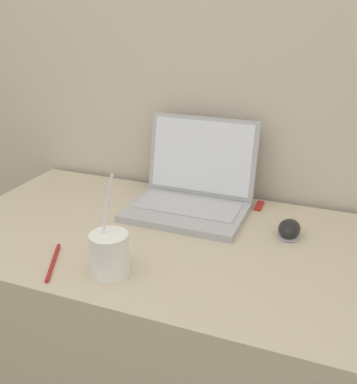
{
  "coord_description": "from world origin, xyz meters",
  "views": [
    {
      "loc": [
        0.4,
        -0.62,
        1.25
      ],
      "look_at": [
        -0.0,
        0.4,
        0.79
      ],
      "focal_mm": 42.0,
      "sensor_mm": 36.0,
      "label": 1
    }
  ],
  "objects_px": {
    "computer_mouse": "(289,229)",
    "usb_stick": "(259,206)",
    "drink_cup": "(110,253)",
    "laptop": "(191,190)",
    "pen": "(53,262)"
  },
  "relations": [
    {
      "from": "computer_mouse",
      "to": "usb_stick",
      "type": "relative_size",
      "value": 1.41
    },
    {
      "from": "drink_cup",
      "to": "laptop",
      "type": "bearing_deg",
      "value": 83.24
    },
    {
      "from": "drink_cup",
      "to": "usb_stick",
      "type": "xyz_separation_m",
      "value": [
        0.23,
        0.47,
        -0.05
      ]
    },
    {
      "from": "computer_mouse",
      "to": "pen",
      "type": "distance_m",
      "value": 0.59
    },
    {
      "from": "usb_stick",
      "to": "laptop",
      "type": "bearing_deg",
      "value": -156.99
    },
    {
      "from": "usb_stick",
      "to": "computer_mouse",
      "type": "bearing_deg",
      "value": -53.49
    },
    {
      "from": "laptop",
      "to": "computer_mouse",
      "type": "distance_m",
      "value": 0.3
    },
    {
      "from": "computer_mouse",
      "to": "usb_stick",
      "type": "height_order",
      "value": "computer_mouse"
    },
    {
      "from": "laptop",
      "to": "usb_stick",
      "type": "distance_m",
      "value": 0.21
    },
    {
      "from": "drink_cup",
      "to": "usb_stick",
      "type": "relative_size",
      "value": 3.81
    },
    {
      "from": "usb_stick",
      "to": "pen",
      "type": "distance_m",
      "value": 0.61
    },
    {
      "from": "usb_stick",
      "to": "pen",
      "type": "xyz_separation_m",
      "value": [
        -0.37,
        -0.48,
        0.0
      ]
    },
    {
      "from": "computer_mouse",
      "to": "pen",
      "type": "height_order",
      "value": "computer_mouse"
    },
    {
      "from": "drink_cup",
      "to": "pen",
      "type": "xyz_separation_m",
      "value": [
        -0.14,
        -0.01,
        -0.05
      ]
    },
    {
      "from": "usb_stick",
      "to": "drink_cup",
      "type": "bearing_deg",
      "value": -116.36
    }
  ]
}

